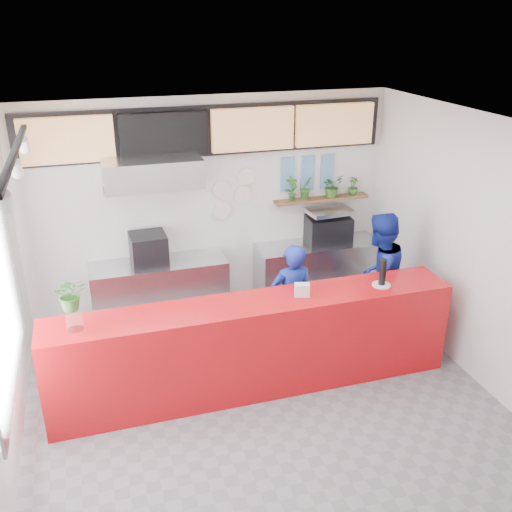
{
  "coord_description": "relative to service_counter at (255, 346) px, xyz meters",
  "views": [
    {
      "loc": [
        -1.57,
        -4.78,
        3.96
      ],
      "look_at": [
        0.1,
        0.7,
        1.5
      ],
      "focal_mm": 40.0,
      "sensor_mm": 36.0,
      "label": 1
    }
  ],
  "objects": [
    {
      "name": "glass_vase",
      "position": [
        -1.85,
        -0.03,
        0.65
      ],
      "size": [
        0.2,
        0.2,
        0.2
      ],
      "primitive_type": "cylinder",
      "rotation": [
        0.0,
        0.0,
        -0.28
      ],
      "color": "silver",
      "rests_on": "service_counter"
    },
    {
      "name": "basil_vase",
      "position": [
        -1.85,
        -0.03,
        0.94
      ],
      "size": [
        0.33,
        0.3,
        0.33
      ],
      "primitive_type": "imported",
      "rotation": [
        0.0,
        0.0,
        0.13
      ],
      "color": "#2F6021",
      "rests_on": "glass_vase"
    },
    {
      "name": "staff_right",
      "position": [
        1.82,
        0.63,
        0.3
      ],
      "size": [
        1.01,
        0.91,
        1.71
      ],
      "primitive_type": "imported",
      "rotation": [
        0.0,
        0.0,
        3.53
      ],
      "color": "navy",
      "rests_on": "ground"
    },
    {
      "name": "dec_plate_c",
      "position": [
        0.15,
        2.07,
        0.9
      ],
      "size": [
        0.24,
        0.03,
        0.24
      ],
      "primitive_type": "cylinder",
      "rotation": [
        1.57,
        0.0,
        0.0
      ],
      "color": "silver",
      "rests_on": "wall_back"
    },
    {
      "name": "wall_back",
      "position": [
        0.0,
        2.1,
        0.95
      ],
      "size": [
        5.0,
        0.0,
        5.0
      ],
      "primitive_type": "plane",
      "rotation": [
        1.57,
        0.0,
        0.0
      ],
      "color": "white",
      "rests_on": "ground"
    },
    {
      "name": "espresso_machine",
      "position": [
        1.64,
        1.8,
        0.55
      ],
      "size": [
        0.65,
        0.49,
        0.39
      ],
      "primitive_type": "cube",
      "rotation": [
        0.0,
        0.0,
        -0.1
      ],
      "color": "black",
      "rests_on": "right_bench"
    },
    {
      "name": "track_rail",
      "position": [
        -2.1,
        -0.4,
        2.39
      ],
      "size": [
        0.05,
        2.4,
        0.04
      ],
      "primitive_type": "cube",
      "color": "black",
      "rests_on": "ceiling"
    },
    {
      "name": "herb_b",
      "position": [
        1.35,
        2.0,
        1.14
      ],
      "size": [
        0.23,
        0.21,
        0.33
      ],
      "primitive_type": "imported",
      "rotation": [
        0.0,
        0.0,
        0.39
      ],
      "color": "#2F6021",
      "rests_on": "herb_shelf"
    },
    {
      "name": "hood_lip",
      "position": [
        -0.8,
        1.75,
        1.4
      ],
      "size": [
        1.2,
        0.69,
        0.31
      ],
      "primitive_type": "cube",
      "rotation": [
        -0.35,
        0.0,
        0.0
      ],
      "color": "#B2B5BA",
      "rests_on": "ceiling"
    },
    {
      "name": "photo_frame_c",
      "position": [
        1.7,
        2.08,
        1.45
      ],
      "size": [
        0.2,
        0.02,
        0.25
      ],
      "primitive_type": "cube",
      "color": "#598CBF",
      "rests_on": "wall_back"
    },
    {
      "name": "herb_c",
      "position": [
        1.75,
        2.0,
        1.13
      ],
      "size": [
        0.36,
        0.34,
        0.32
      ],
      "primitive_type": "imported",
      "rotation": [
        0.0,
        0.0,
        0.37
      ],
      "color": "#2F6021",
      "rests_on": "herb_shelf"
    },
    {
      "name": "staff_center",
      "position": [
        0.63,
        0.56,
        0.18
      ],
      "size": [
        0.54,
        0.36,
        1.47
      ],
      "primitive_type": "imported",
      "rotation": [
        0.0,
        0.0,
        3.15
      ],
      "color": "navy",
      "rests_on": "ground"
    },
    {
      "name": "cream_band",
      "position": [
        0.0,
        2.09,
        2.05
      ],
      "size": [
        5.0,
        0.02,
        0.8
      ],
      "primitive_type": "cube",
      "color": "beige",
      "rests_on": "wall_back"
    },
    {
      "name": "service_counter",
      "position": [
        0.0,
        0.0,
        0.0
      ],
      "size": [
        4.5,
        0.6,
        1.1
      ],
      "primitive_type": "cube",
      "color": "#B40C12",
      "rests_on": "ground"
    },
    {
      "name": "menu_board_far_right",
      "position": [
        1.73,
        1.98,
        2.0
      ],
      "size": [
        1.1,
        0.1,
        0.55
      ],
      "primitive_type": "cube",
      "color": "tan",
      "rests_on": "wall_back"
    },
    {
      "name": "photo_frame_f",
      "position": [
        1.7,
        2.08,
        1.2
      ],
      "size": [
        0.2,
        0.02,
        0.25
      ],
      "primitive_type": "cube",
      "color": "#598CBF",
      "rests_on": "wall_back"
    },
    {
      "name": "extraction_hood",
      "position": [
        -0.8,
        1.75,
        1.6
      ],
      "size": [
        1.2,
        0.7,
        0.35
      ],
      "primitive_type": "cube",
      "color": "#B2B5BA",
      "rests_on": "ceiling"
    },
    {
      "name": "soffit",
      "position": [
        0.0,
        2.06,
        2.0
      ],
      "size": [
        4.8,
        0.04,
        0.65
      ],
      "primitive_type": "cube",
      "color": "black",
      "rests_on": "wall_back"
    },
    {
      "name": "ceiling",
      "position": [
        0.0,
        -0.4,
        2.45
      ],
      "size": [
        5.0,
        5.0,
        0.0
      ],
      "primitive_type": "plane",
      "rotation": [
        3.14,
        0.0,
        0.0
      ],
      "color": "silver"
    },
    {
      "name": "menu_board_mid_left",
      "position": [
        -0.59,
        1.98,
        2.0
      ],
      "size": [
        1.1,
        0.1,
        0.55
      ],
      "primitive_type": "cube",
      "color": "black",
      "rests_on": "wall_back"
    },
    {
      "name": "dec_plate_b",
      "position": [
        0.45,
        2.07,
        1.1
      ],
      "size": [
        0.24,
        0.03,
        0.24
      ],
      "primitive_type": "cylinder",
      "rotation": [
        1.57,
        0.0,
        0.0
      ],
      "color": "silver",
      "rests_on": "wall_back"
    },
    {
      "name": "pepper_mill",
      "position": [
        1.49,
        -0.04,
        0.72
      ],
      "size": [
        0.08,
        0.08,
        0.31
      ],
      "primitive_type": "cylinder",
      "rotation": [
        0.0,
        0.0,
        -0.03
      ],
      "color": "black",
      "rests_on": "white_plate"
    },
    {
      "name": "white_plate",
      "position": [
        1.49,
        -0.04,
        0.56
      ],
      "size": [
        0.24,
        0.24,
        0.02
      ],
      "primitive_type": "cylinder",
      "rotation": [
        0.0,
        0.0,
        -0.15
      ],
      "color": "silver",
      "rests_on": "service_counter"
    },
    {
      "name": "panini_oven",
      "position": [
        -0.91,
        1.8,
        0.56
      ],
      "size": [
        0.47,
        0.47,
        0.41
      ],
      "primitive_type": "cube",
      "rotation": [
        0.0,
        0.0,
        0.03
      ],
      "color": "black",
      "rests_on": "prep_bench"
    },
    {
      "name": "herb_a",
      "position": [
        1.14,
        2.0,
        1.14
      ],
      "size": [
        0.2,
        0.15,
        0.34
      ],
      "primitive_type": "imported",
      "rotation": [
        0.0,
        0.0,
        0.17
      ],
      "color": "#2F6021",
      "rests_on": "herb_shelf"
    },
    {
      "name": "photo_frame_a",
      "position": [
        1.1,
        2.08,
        1.45
      ],
      "size": [
        0.2,
        0.02,
        0.25
      ],
      "primitive_type": "cube",
      "color": "#598CBF",
      "rests_on": "wall_back"
    },
    {
      "name": "photo_frame_e",
      "position": [
        1.4,
        2.08,
        1.2
      ],
      "size": [
        0.2,
        0.02,
        0.25
      ],
      "primitive_type": "cube",
      "color": "#598CBF",
      "rests_on": "wall_back"
    },
    {
      "name": "floor",
      "position": [
        0.0,
        -0.4,
        -0.55
      ],
      "size": [
        5.0,
        5.0,
        0.0
      ],
      "primitive_type": "plane",
      "color": "slate",
      "rests_on": "ground"
    },
    {
      "name": "herb_d",
      "position": [
        2.08,
        2.0,
        1.1
      ],
      "size": [
        0.15,
        0.14,
        0.26
      ],
      "primitive_type": "imported",
      "rotation": [
        0.0,
        0.0,
        -0.06
      ],
      "color": "#2F6021",
      "rests_on": "herb_shelf"
    },
    {
      "name": "photo_frame_d",
      "position": [
        1.1,
        2.08,
        1.2
      ],
      "size": [
        0.2,
        0.02,
        0.25
      ],
      "primitive_type": "cube",
      "color": "#598CBF",
      "rests_on": "wall_back"
    },
    {
      "name": "menu_board_mid_right",
      "position": [
        0.57,
        1.98,
        2.0
      ],
      "size": [
        1.1,
        0.1,
        0.55
      ],
      "primitive_type": "cube",
      "color": "tan",
      "rests_on": "wall_back"
    },
    {
      "name": "espresso_tray",
      "position": [
        1.64,
        1.8,
        0.83
      ],
      "size": [
        0.65,
        0.48,
        0.06
      ],
      "primitive_type": "cube",
      "rotation": [
        0.0,
        0.0,
        0.09
      ],
      "color": "#A8ABAF",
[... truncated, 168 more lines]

